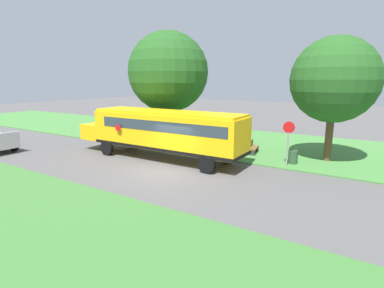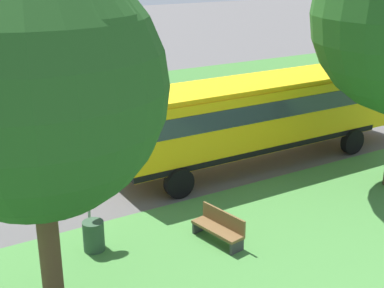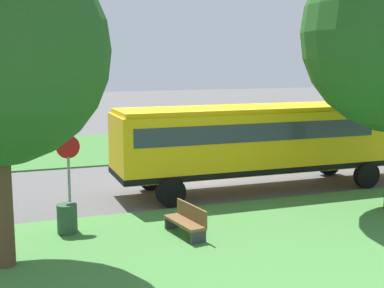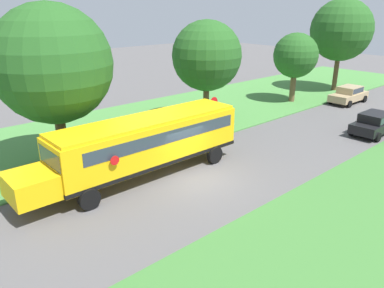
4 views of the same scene
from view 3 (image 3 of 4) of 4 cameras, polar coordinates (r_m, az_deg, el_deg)
The scene contains 7 objects.
ground_plane at distance 21.97m, azimuth 0.44°, elevation -3.82°, with size 120.00×120.00×0.00m, color #565454.
grass_verge at distance 13.44m, azimuth 15.79°, elevation -12.51°, with size 12.00×80.00×0.08m, color #47843D.
grass_far_side at distance 30.41m, azimuth -5.46°, elevation -0.17°, with size 10.00×80.00×0.07m, color #3D7533.
school_bus at distance 20.25m, azimuth 7.36°, elevation 0.54°, with size 2.85×12.42×3.16m.
stop_sign at distance 15.90m, azimuth -13.02°, elevation -2.66°, with size 0.08×0.68×2.74m.
park_bench at distance 14.90m, azimuth -0.57°, elevation -8.23°, with size 1.66×0.76×0.92m.
trash_bin at distance 15.48m, azimuth -13.17°, elevation -7.90°, with size 0.56×0.56×0.90m, color #2D4C33.
Camera 3 is at (-20.08, 7.44, 4.91)m, focal length 50.00 mm.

